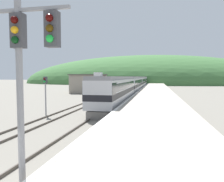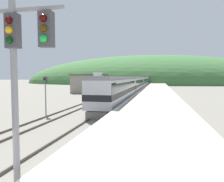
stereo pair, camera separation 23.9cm
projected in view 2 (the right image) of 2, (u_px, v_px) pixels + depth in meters
track_main at (141, 88)px, 73.96m from camera, size 1.52×180.00×0.16m
track_siding at (128, 88)px, 74.90m from camera, size 1.52×180.00×0.16m
platform at (156, 91)px, 53.34m from camera, size 6.83×140.00×1.16m
distant_hills at (148, 84)px, 127.97m from camera, size 150.58×67.76×32.69m
station_shed at (89, 84)px, 53.07m from camera, size 8.70×4.76×4.62m
express_train_lead_car at (117, 90)px, 29.68m from camera, size 2.84×20.33×4.43m
carriage_second at (134, 84)px, 51.90m from camera, size 2.83×22.95×4.07m
carriage_third at (142, 82)px, 75.16m from camera, size 2.83×22.95×4.07m
carriage_fourth at (146, 81)px, 98.42m from camera, size 2.83×22.95×4.07m
signal_mast_main at (13, 54)px, 6.57m from camera, size 3.30×0.42×6.91m
signal_post_siding at (45, 87)px, 22.67m from camera, size 0.36×0.42×4.08m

